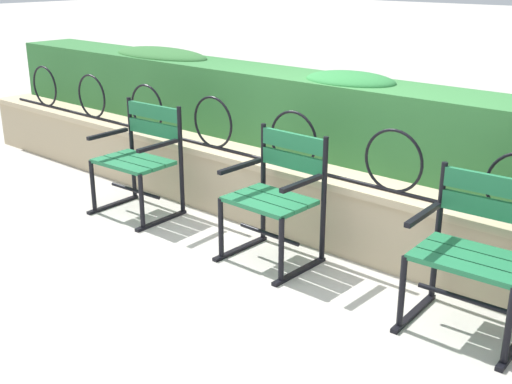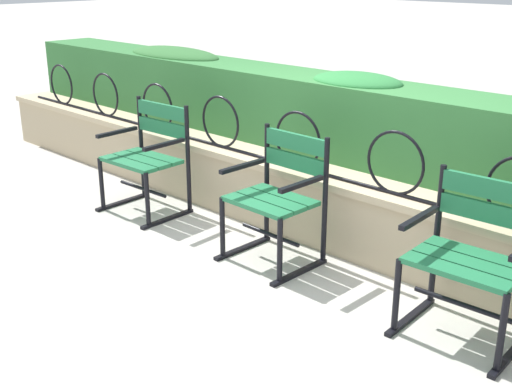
# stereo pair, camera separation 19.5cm
# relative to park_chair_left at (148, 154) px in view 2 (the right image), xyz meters

# --- Properties ---
(ground_plane) EXTENTS (60.00, 60.00, 0.00)m
(ground_plane) POSITION_rel_park_chair_left_xyz_m (1.41, -0.32, -0.47)
(ground_plane) COLOR #BCB7AD
(stone_wall) EXTENTS (8.48, 0.41, 0.52)m
(stone_wall) POSITION_rel_park_chair_left_xyz_m (1.41, 0.50, -0.21)
(stone_wall) COLOR tan
(stone_wall) RESTS_ON ground
(iron_arch_fence) EXTENTS (7.91, 0.02, 0.42)m
(iron_arch_fence) POSITION_rel_park_chair_left_xyz_m (1.23, 0.42, 0.24)
(iron_arch_fence) COLOR black
(iron_arch_fence) RESTS_ON stone_wall
(hedge_row) EXTENTS (8.31, 0.56, 0.65)m
(hedge_row) POSITION_rel_park_chair_left_xyz_m (1.40, 0.95, 0.36)
(hedge_row) COLOR #387A3D
(hedge_row) RESTS_ON stone_wall
(park_chair_left) EXTENTS (0.64, 0.55, 0.88)m
(park_chair_left) POSITION_rel_park_chair_left_xyz_m (0.00, 0.00, 0.00)
(park_chair_left) COLOR #237547
(park_chair_left) RESTS_ON ground
(park_chair_centre) EXTENTS (0.58, 0.53, 0.87)m
(park_chair_centre) POSITION_rel_park_chair_left_xyz_m (1.38, 0.03, -0.01)
(park_chair_centre) COLOR #237547
(park_chair_centre) RESTS_ON ground
(park_chair_right) EXTENTS (0.64, 0.55, 0.86)m
(park_chair_right) POSITION_rel_park_chair_left_xyz_m (2.76, 0.05, -0.00)
(park_chair_right) COLOR #237547
(park_chair_right) RESTS_ON ground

